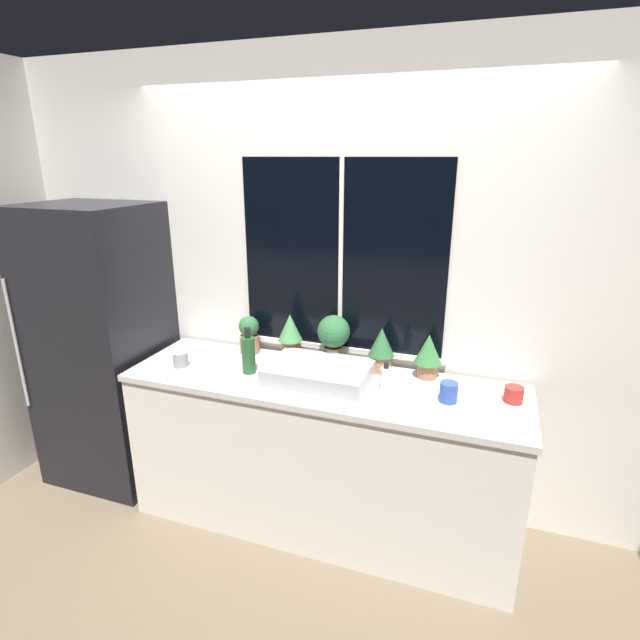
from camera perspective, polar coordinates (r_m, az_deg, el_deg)
ground_plane at (r=3.05m, az=-2.02°, el=-25.36°), size 14.00×14.00×0.00m
wall_back at (r=2.96m, az=2.59°, el=3.49°), size 8.00×0.09×2.70m
wall_left at (r=4.71m, az=-20.69°, el=7.88°), size 0.06×7.00×2.70m
counter at (r=2.99m, az=0.13°, el=-15.00°), size 2.21×0.64×0.93m
refrigerator at (r=3.56m, az=-23.48°, el=-2.79°), size 0.74×0.68×1.83m
sink at (r=2.75m, az=-0.08°, el=-5.96°), size 0.55×0.44×0.28m
potted_plant_far_left at (r=3.13m, az=-8.09°, el=-1.64°), size 0.12×0.12×0.24m
potted_plant_left at (r=3.00m, az=-3.42°, el=-1.55°), size 0.15×0.15×0.28m
potted_plant_center at (r=2.91m, az=1.57°, el=-1.77°), size 0.19×0.19×0.30m
potted_plant_right at (r=2.85m, az=7.03°, el=-3.20°), size 0.15×0.15×0.26m
potted_plant_far_right at (r=2.81m, az=12.26°, el=-3.78°), size 0.15×0.15×0.25m
soap_bottle at (r=2.66m, az=7.52°, el=-6.57°), size 0.06×0.06×0.15m
bottle_tall at (r=2.85m, az=-8.18°, el=-3.86°), size 0.08×0.08×0.27m
mug_blue at (r=2.60m, az=14.47°, el=-7.99°), size 0.09×0.09×0.10m
mug_grey at (r=3.04m, az=-15.65°, el=-4.37°), size 0.09×0.09×0.09m
mug_red at (r=2.70m, az=21.26°, el=-7.93°), size 0.09×0.09×0.08m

